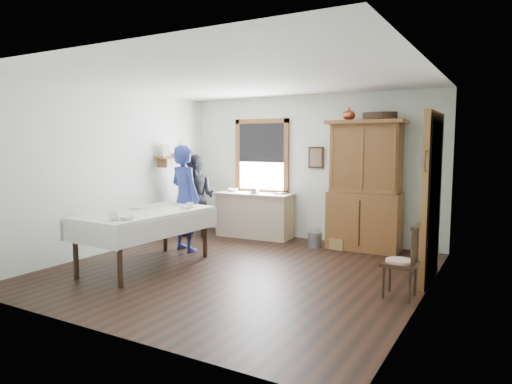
% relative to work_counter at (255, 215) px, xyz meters
% --- Properties ---
extents(room, '(5.01, 5.01, 2.70)m').
position_rel_work_counter_xyz_m(room, '(0.98, -2.14, 0.92)').
color(room, black).
rests_on(room, ground).
extents(window, '(1.18, 0.07, 1.48)m').
position_rel_work_counter_xyz_m(window, '(-0.02, 0.32, 1.20)').
color(window, white).
rests_on(window, room).
extents(doorway, '(0.09, 1.14, 2.22)m').
position_rel_work_counter_xyz_m(doorway, '(3.43, -1.29, 0.73)').
color(doorway, '#483B34').
rests_on(doorway, room).
extents(wall_shelf, '(0.24, 1.00, 0.44)m').
position_rel_work_counter_xyz_m(wall_shelf, '(-1.39, -0.60, 1.14)').
color(wall_shelf, brown).
rests_on(wall_shelf, room).
extents(framed_picture, '(0.30, 0.04, 0.40)m').
position_rel_work_counter_xyz_m(framed_picture, '(1.13, 0.32, 1.12)').
color(framed_picture, black).
rests_on(framed_picture, room).
extents(rug_beater, '(0.01, 0.27, 0.27)m').
position_rel_work_counter_xyz_m(rug_beater, '(3.43, -1.84, 1.29)').
color(rug_beater, black).
rests_on(rug_beater, room).
extents(work_counter, '(1.53, 0.66, 0.86)m').
position_rel_work_counter_xyz_m(work_counter, '(0.00, 0.00, 0.00)').
color(work_counter, tan).
rests_on(work_counter, room).
extents(china_hutch, '(1.30, 0.64, 2.20)m').
position_rel_work_counter_xyz_m(china_hutch, '(2.15, 0.01, 0.67)').
color(china_hutch, brown).
rests_on(china_hutch, room).
extents(dining_table, '(1.18, 2.11, 0.82)m').
position_rel_work_counter_xyz_m(dining_table, '(-0.31, -2.67, -0.02)').
color(dining_table, silver).
rests_on(dining_table, room).
extents(spindle_chair, '(0.43, 0.43, 0.89)m').
position_rel_work_counter_xyz_m(spindle_chair, '(3.23, -2.18, 0.01)').
color(spindle_chair, black).
rests_on(spindle_chair, room).
extents(pail, '(0.33, 0.33, 0.27)m').
position_rel_work_counter_xyz_m(pail, '(1.36, -0.25, -0.30)').
color(pail, gray).
rests_on(pail, room).
extents(wicker_basket, '(0.35, 0.26, 0.19)m').
position_rel_work_counter_xyz_m(wicker_basket, '(1.73, -0.16, -0.33)').
color(wicker_basket, '#AA7B4D').
rests_on(wicker_basket, room).
extents(woman_blue, '(0.69, 0.55, 1.65)m').
position_rel_work_counter_xyz_m(woman_blue, '(-0.45, -1.57, 0.40)').
color(woman_blue, navy).
rests_on(woman_blue, room).
extents(figure_dark, '(0.78, 0.64, 1.48)m').
position_rel_work_counter_xyz_m(figure_dark, '(-0.92, -0.65, 0.31)').
color(figure_dark, black).
rests_on(figure_dark, room).
extents(table_cup_a, '(0.16, 0.16, 0.11)m').
position_rel_work_counter_xyz_m(table_cup_a, '(-0.12, -3.45, 0.45)').
color(table_cup_a, white).
rests_on(table_cup_a, dining_table).
extents(table_cup_b, '(0.13, 0.13, 0.10)m').
position_rel_work_counter_xyz_m(table_cup_b, '(0.11, -2.14, 0.45)').
color(table_cup_b, white).
rests_on(table_cup_b, dining_table).
extents(table_bowl, '(0.21, 0.21, 0.05)m').
position_rel_work_counter_xyz_m(table_bowl, '(-0.02, -3.32, 0.42)').
color(table_bowl, white).
rests_on(table_bowl, dining_table).
extents(counter_book, '(0.16, 0.21, 0.02)m').
position_rel_work_counter_xyz_m(counter_book, '(0.42, 0.11, 0.44)').
color(counter_book, '#765E4E').
rests_on(counter_book, work_counter).
extents(counter_bowl, '(0.24, 0.24, 0.07)m').
position_rel_work_counter_xyz_m(counter_bowl, '(-0.49, -0.00, 0.46)').
color(counter_bowl, white).
rests_on(counter_bowl, work_counter).
extents(shelf_bowl, '(0.22, 0.22, 0.05)m').
position_rel_work_counter_xyz_m(shelf_bowl, '(-1.39, -0.59, 1.17)').
color(shelf_bowl, white).
rests_on(shelf_bowl, wall_shelf).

